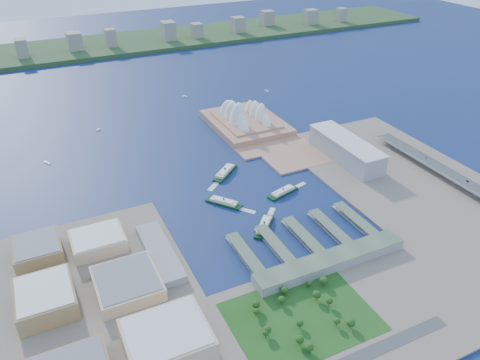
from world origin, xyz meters
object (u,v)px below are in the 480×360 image
car_c (426,158)px  ferry_c (264,225)px  opera_house (246,111)px  ferry_d (283,191)px  toaster_building (346,149)px  ferry_b (225,171)px  ferry_a (224,201)px  car_b (467,181)px

car_c → ferry_c: bearing=-173.4°
opera_house → ferry_d: bearing=-103.4°
ferry_c → toaster_building: bearing=-109.8°
toaster_building → ferry_b: toaster_building is taller
ferry_a → ferry_d: bearing=-46.4°
ferry_a → ferry_c: ferry_c is taller
opera_house → ferry_b: (-113.37, -155.09, -26.27)m
ferry_a → car_c: 352.05m
toaster_building → ferry_c: 242.63m
ferry_a → ferry_b: size_ratio=0.90×
ferry_d → car_c: bearing=-111.8°
ferry_c → ferry_a: bearing=-28.6°
ferry_a → car_b: car_b is taller
opera_house → toaster_building: 219.62m
ferry_a → ferry_d: (91.99, -12.72, -0.10)m
ferry_b → car_b: bearing=16.5°
toaster_building → ferry_d: (-148.73, -47.44, -15.43)m
opera_house → ferry_b: 193.90m
ferry_b → car_b: 372.55m
opera_house → ferry_c: bearing=-111.9°
ferry_b → ferry_d: size_ratio=1.13×
ferry_c → car_b: (324.04, -46.55, 10.39)m
ferry_b → ferry_c: ferry_b is taller
ferry_b → car_b: (312.37, -202.78, 9.85)m
ferry_b → car_c: 334.29m
opera_house → ferry_b: opera_house is taller
car_b → car_c: 84.14m
ferry_a → ferry_d: ferry_a is taller
ferry_c → car_b: size_ratio=12.31×
ferry_d → car_b: bearing=-129.2°
ferry_c → car_c: size_ratio=12.80×
opera_house → ferry_c: opera_house is taller
toaster_building → ferry_b: 208.80m
ferry_b → car_c: car_c is taller
ferry_a → car_c: (349.73, -39.01, 10.31)m
toaster_building → ferry_c: bearing=-152.6°
ferry_a → ferry_b: ferry_b is taller
ferry_c → ferry_d: (66.31, 63.88, -0.13)m
toaster_building → car_b: toaster_building is taller
car_b → car_c: car_b is taller
car_b → ferry_d: bearing=-23.2°
ferry_a → car_c: car_c is taller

